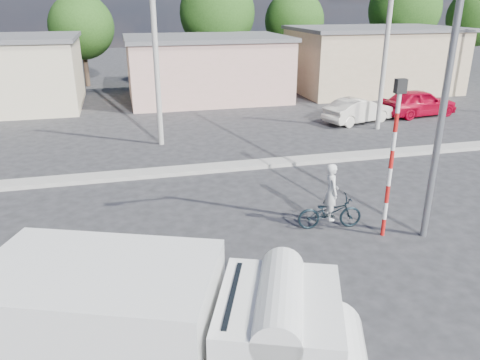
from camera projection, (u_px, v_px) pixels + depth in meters
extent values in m
plane|color=#262528|center=(294.00, 279.00, 11.07)|extent=(120.00, 120.00, 0.00)
cube|color=#99968E|center=(222.00, 167.00, 18.28)|extent=(40.00, 0.80, 0.16)
cylinder|color=black|center=(89.00, 323.00, 8.75)|extent=(1.13, 0.69, 1.09)
cylinder|color=#9E0B11|center=(89.00, 323.00, 8.75)|extent=(0.63, 0.53, 0.53)
cylinder|color=black|center=(274.00, 339.00, 8.34)|extent=(1.13, 0.69, 1.09)
cylinder|color=#9E0B11|center=(274.00, 339.00, 8.34)|extent=(0.63, 0.53, 0.53)
cube|color=white|center=(102.00, 317.00, 7.34)|extent=(4.11, 3.33, 1.83)
cube|color=white|center=(278.00, 340.00, 7.06)|extent=(2.40, 2.54, 1.53)
cylinder|color=white|center=(280.00, 302.00, 6.81)|extent=(1.39, 2.14, 0.69)
cube|color=black|center=(233.00, 312.00, 6.98)|extent=(0.69, 1.59, 0.69)
imported|color=black|center=(330.00, 212.00, 13.42)|extent=(1.93, 0.89, 0.98)
imported|color=white|center=(331.00, 201.00, 13.30)|extent=(0.47, 0.65, 1.66)
imported|color=beige|center=(358.00, 110.00, 25.02)|extent=(4.23, 2.51, 1.32)
imported|color=#B20523|center=(419.00, 102.00, 26.47)|extent=(4.62, 2.29, 1.51)
cylinder|color=red|center=(383.00, 227.00, 13.08)|extent=(0.11, 0.11, 0.50)
cylinder|color=white|center=(385.00, 211.00, 12.90)|extent=(0.11, 0.11, 0.50)
cylinder|color=red|center=(387.00, 194.00, 12.72)|extent=(0.11, 0.11, 0.50)
cylinder|color=white|center=(389.00, 177.00, 12.54)|extent=(0.11, 0.11, 0.50)
cylinder|color=red|center=(392.00, 159.00, 12.36)|extent=(0.11, 0.11, 0.50)
cylinder|color=white|center=(394.00, 141.00, 12.18)|extent=(0.11, 0.11, 0.50)
cylinder|color=red|center=(396.00, 122.00, 12.00)|extent=(0.11, 0.11, 0.50)
cylinder|color=white|center=(398.00, 103.00, 11.81)|extent=(0.11, 0.11, 0.50)
cube|color=black|center=(401.00, 86.00, 11.66)|extent=(0.28, 0.18, 0.36)
cylinder|color=slate|center=(449.00, 73.00, 11.53)|extent=(0.18, 0.18, 9.00)
cube|color=tan|center=(207.00, 70.00, 30.74)|extent=(10.00, 7.00, 3.80)
cube|color=#59595B|center=(206.00, 38.00, 30.01)|extent=(10.30, 7.30, 0.24)
cube|color=tan|center=(372.00, 61.00, 33.43)|extent=(11.00, 7.00, 4.20)
cube|color=#59595B|center=(375.00, 28.00, 32.63)|extent=(11.30, 7.30, 0.24)
cylinder|color=#38281E|center=(86.00, 63.00, 35.29)|extent=(0.36, 0.36, 3.47)
sphere|color=#31601C|center=(81.00, 27.00, 34.35)|extent=(4.71, 4.71, 4.71)
cylinder|color=#38281E|center=(218.00, 56.00, 36.55)|extent=(0.36, 0.36, 4.20)
sphere|color=#31601C|center=(217.00, 13.00, 35.42)|extent=(5.70, 5.70, 5.70)
cylinder|color=#38281E|center=(293.00, 54.00, 40.07)|extent=(0.36, 0.36, 3.64)
sphere|color=#31601C|center=(294.00, 21.00, 39.09)|extent=(4.94, 4.94, 4.94)
cylinder|color=#38281E|center=(400.00, 50.00, 40.20)|extent=(0.36, 0.36, 4.37)
sphere|color=#31601C|center=(405.00, 9.00, 39.02)|extent=(5.93, 5.93, 5.93)
cylinder|color=#38281E|center=(471.00, 50.00, 43.04)|extent=(0.36, 0.36, 3.81)
sphere|color=#31601C|center=(476.00, 17.00, 42.01)|extent=(5.17, 5.17, 5.17)
cylinder|color=#99968E|center=(156.00, 55.00, 20.02)|extent=(0.24, 0.24, 8.00)
cylinder|color=#99968E|center=(386.00, 48.00, 22.55)|extent=(0.24, 0.24, 8.00)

